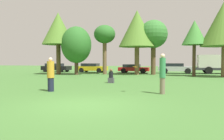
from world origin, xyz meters
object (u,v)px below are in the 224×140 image
parked_car_silver (175,68)px  tree_6 (224,24)px  delivery_truck_white (222,63)px  parked_car_red (133,68)px  frisbee (135,67)px  tree_5 (194,33)px  person_thrower (51,74)px  parked_car_black (56,67)px  person_catcher (162,73)px  bystander_sitting (111,77)px  tree_3 (137,29)px  tree_2 (105,36)px  tree_4 (153,35)px  tree_1 (76,45)px  tree_0 (58,29)px  parked_car_yellow (92,68)px

parked_car_silver → tree_6: bearing=-50.9°
tree_6 → delivery_truck_white: size_ratio=1.10×
delivery_truck_white → parked_car_red: bearing=-175.5°
frisbee → tree_5: bearing=70.0°
person_thrower → parked_car_black: bearing=112.9°
person_catcher → tree_5: bearing=-107.3°
tree_5 → parked_car_black: (-17.85, 5.38, -3.73)m
delivery_truck_white → parked_car_silver: bearing=-173.4°
person_catcher → bystander_sitting: (-3.46, 4.59, -0.56)m
tree_3 → tree_5: (5.94, -1.47, -0.81)m
tree_2 → tree_4: size_ratio=0.92×
tree_2 → tree_1: bearing=-156.6°
tree_4 → parked_car_silver: bearing=49.2°
tree_1 → parked_car_silver: (11.20, 4.99, -2.67)m
tree_3 → tree_6: bearing=-13.0°
tree_0 → tree_3: 9.12m
tree_0 → parked_car_red: (8.27, 4.73, -4.67)m
person_catcher → parked_car_yellow: person_catcher is taller
parked_car_red → delivery_truck_white: delivery_truck_white is taller
frisbee → tree_6: bearing=59.5°
tree_5 → parked_car_red: 9.16m
tree_5 → tree_6: tree_6 is taller
tree_2 → parked_car_silver: (8.22, 3.70, -3.81)m
bystander_sitting → tree_2: 10.83m
parked_car_black → parked_car_yellow: parked_car_yellow is taller
person_thrower → parked_car_black: (-8.91, 18.61, -0.23)m
parked_car_black → tree_2: bearing=-24.2°
tree_3 → parked_car_yellow: size_ratio=1.81×
tree_5 → tree_2: bearing=172.7°
tree_1 → tree_4: (8.53, 1.90, 1.16)m
frisbee → bystander_sitting: frisbee is taller
tree_5 → person_thrower: bearing=-124.1°
person_catcher → parked_car_silver: person_catcher is taller
tree_1 → tree_3: 7.11m
frisbee → parked_car_black: bearing=125.9°
tree_4 → tree_3: bearing=-168.2°
frisbee → tree_6: 14.82m
tree_2 → parked_car_red: bearing=51.5°
tree_0 → person_thrower: bearing=-65.8°
frisbee → bystander_sitting: (-2.16, 4.44, -0.86)m
person_catcher → tree_4: (-0.75, 14.82, 3.54)m
bystander_sitting → parked_car_silver: parked_car_silver is taller
person_catcher → parked_car_yellow: size_ratio=0.47×
frisbee → parked_car_red: size_ratio=0.06×
tree_0 → parked_car_silver: bearing=19.2°
parked_car_black → tree_3: bearing=-15.6°
tree_4 → parked_car_black: 14.70m
person_thrower → delivery_truck_white: 22.69m
parked_car_yellow → delivery_truck_white: (16.49, 0.31, 0.61)m
tree_2 → tree_6: size_ratio=0.78×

